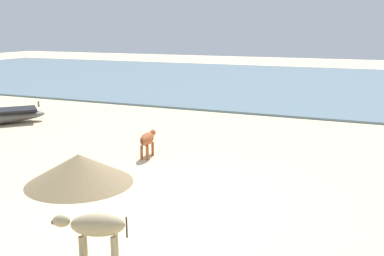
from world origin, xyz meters
The scene contains 5 objects.
ground centered at (0.00, 0.00, 0.00)m, with size 80.00×80.00×0.00m, color beige.
sea_water centered at (0.00, 18.61, 0.04)m, with size 60.00×20.00×0.08m, color slate.
calf_near_rust centered at (-1.64, 2.42, 0.44)m, with size 0.38×0.95×0.62m.
calf_far_dun centered at (0.04, -2.18, 0.48)m, with size 1.01×0.58×0.67m.
debris_pile_0 centered at (-2.04, 0.22, 0.31)m, with size 2.20×2.20×0.62m, color #7A6647.
Camera 1 is at (3.39, -6.76, 3.13)m, focal length 41.11 mm.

